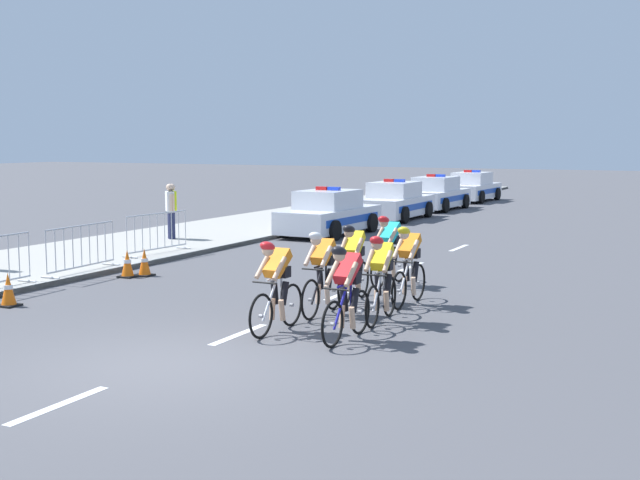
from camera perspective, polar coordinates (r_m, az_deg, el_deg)
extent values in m
plane|color=#4C4C51|center=(11.89, -10.80, -8.42)|extent=(160.00, 160.00, 0.00)
cube|color=#A3A099|center=(27.90, -7.12, 0.57)|extent=(4.95, 60.00, 0.12)
cube|color=#9E9E99|center=(26.66, -2.82, 0.33)|extent=(0.16, 60.00, 0.13)
cube|color=white|center=(10.44, -17.56, -10.79)|extent=(0.14, 1.60, 0.01)
cube|color=white|center=(13.48, -5.62, -6.48)|extent=(0.14, 1.60, 0.01)
cube|color=white|center=(16.93, 1.59, -3.70)|extent=(0.14, 1.60, 0.01)
cube|color=white|center=(20.58, 6.28, -1.84)|extent=(0.14, 1.60, 0.01)
cube|color=white|center=(24.34, 9.54, -0.54)|extent=(0.14, 1.60, 0.01)
torus|color=black|center=(13.10, -4.08, -5.25)|extent=(0.05, 0.72, 0.72)
cylinder|color=#99999E|center=(13.10, -4.08, -5.25)|extent=(0.06, 0.06, 0.06)
torus|color=black|center=(13.95, -1.97, -4.49)|extent=(0.05, 0.72, 0.72)
cylinder|color=#99999E|center=(13.95, -1.97, -4.49)|extent=(0.06, 0.06, 0.06)
cylinder|color=white|center=(13.38, -3.11, -2.64)|extent=(0.04, 0.55, 0.04)
cylinder|color=white|center=(13.29, -3.48, -4.13)|extent=(0.04, 0.48, 0.63)
cylinder|color=white|center=(13.61, -2.68, -3.78)|extent=(0.04, 0.04, 0.65)
cylinder|color=black|center=(13.09, -3.87, -2.95)|extent=(0.42, 0.03, 0.03)
cube|color=black|center=(13.55, -2.69, -2.35)|extent=(0.10, 0.22, 0.05)
cube|color=orange|center=(13.41, -2.96, -1.58)|extent=(0.28, 0.55, 0.46)
cube|color=black|center=(13.53, -2.71, -2.19)|extent=(0.28, 0.20, 0.18)
cylinder|color=black|center=(13.50, -2.48, -3.69)|extent=(0.11, 0.22, 0.40)
cylinder|color=tan|center=(13.49, -2.64, -4.85)|extent=(0.09, 0.15, 0.36)
cylinder|color=black|center=(13.59, -3.14, -3.62)|extent=(0.11, 0.17, 0.40)
cylinder|color=tan|center=(13.58, -3.30, -4.77)|extent=(0.09, 0.12, 0.36)
cylinder|color=tan|center=(13.15, -2.82, -1.97)|extent=(0.08, 0.40, 0.35)
cylinder|color=tan|center=(13.31, -4.01, -1.87)|extent=(0.08, 0.40, 0.35)
sphere|color=tan|center=(13.12, -3.61, -0.72)|extent=(0.19, 0.19, 0.19)
ellipsoid|color=red|center=(13.10, -3.64, -0.44)|extent=(0.23, 0.32, 0.24)
torus|color=black|center=(12.51, 0.87, -5.82)|extent=(0.05, 0.72, 0.72)
cylinder|color=#99999E|center=(12.51, 0.87, -5.82)|extent=(0.06, 0.06, 0.06)
torus|color=black|center=(13.39, 2.78, -4.98)|extent=(0.05, 0.72, 0.72)
cylinder|color=#99999E|center=(13.39, 2.78, -4.98)|extent=(0.06, 0.06, 0.06)
cylinder|color=#1E1E99|center=(12.80, 1.77, -3.08)|extent=(0.04, 0.55, 0.04)
cylinder|color=#1E1E99|center=(12.70, 1.42, -4.64)|extent=(0.05, 0.48, 0.63)
cylinder|color=#1E1E99|center=(13.03, 2.14, -4.26)|extent=(0.04, 0.04, 0.65)
cylinder|color=black|center=(12.49, 1.08, -3.42)|extent=(0.42, 0.03, 0.03)
cube|color=black|center=(12.97, 2.15, -2.77)|extent=(0.10, 0.22, 0.05)
cube|color=red|center=(12.83, 1.92, -1.97)|extent=(0.29, 0.55, 0.46)
cube|color=black|center=(12.95, 2.13, -2.60)|extent=(0.28, 0.20, 0.18)
cylinder|color=black|center=(12.93, 2.39, -4.16)|extent=(0.11, 0.22, 0.40)
cylinder|color=tan|center=(12.92, 2.24, -5.37)|extent=(0.09, 0.15, 0.36)
cylinder|color=black|center=(13.01, 1.67, -4.10)|extent=(0.11, 0.17, 0.40)
cylinder|color=tan|center=(12.99, 1.51, -5.30)|extent=(0.09, 0.12, 0.36)
cylinder|color=tan|center=(12.57, 2.16, -2.38)|extent=(0.08, 0.40, 0.35)
cylinder|color=tan|center=(12.71, 0.85, -2.27)|extent=(0.08, 0.40, 0.35)
sphere|color=tan|center=(12.52, 1.33, -1.07)|extent=(0.19, 0.19, 0.19)
ellipsoid|color=black|center=(12.51, 1.32, -0.78)|extent=(0.23, 0.32, 0.24)
torus|color=black|center=(14.39, -0.66, -4.14)|extent=(0.06, 0.72, 0.72)
cylinder|color=#99999E|center=(14.39, -0.66, -4.14)|extent=(0.06, 0.06, 0.06)
torus|color=black|center=(15.28, 0.96, -3.48)|extent=(0.06, 0.72, 0.72)
cylinder|color=#99999E|center=(15.28, 0.96, -3.48)|extent=(0.06, 0.06, 0.06)
cylinder|color=black|center=(14.70, 0.09, -1.77)|extent=(0.05, 0.55, 0.04)
cylinder|color=black|center=(14.59, -0.20, -3.12)|extent=(0.05, 0.48, 0.63)
cylinder|color=black|center=(14.93, 0.41, -2.82)|extent=(0.04, 0.04, 0.65)
cylinder|color=black|center=(14.39, -0.50, -2.04)|extent=(0.42, 0.04, 0.03)
cube|color=black|center=(14.87, 0.41, -1.51)|extent=(0.11, 0.22, 0.05)
cube|color=orange|center=(14.73, 0.21, -0.81)|extent=(0.29, 0.56, 0.45)
cube|color=black|center=(14.86, 0.40, -1.37)|extent=(0.29, 0.21, 0.18)
cylinder|color=black|center=(14.83, 0.63, -2.73)|extent=(0.12, 0.23, 0.40)
cylinder|color=beige|center=(14.80, 0.50, -3.78)|extent=(0.09, 0.16, 0.36)
cylinder|color=black|center=(14.90, 0.00, -2.68)|extent=(0.11, 0.17, 0.40)
cylinder|color=beige|center=(14.88, -0.13, -3.73)|extent=(0.09, 0.12, 0.36)
cylinder|color=beige|center=(14.48, 0.43, -1.14)|extent=(0.09, 0.40, 0.35)
cylinder|color=beige|center=(14.61, -0.71, -1.07)|extent=(0.09, 0.40, 0.35)
sphere|color=beige|center=(14.43, -0.28, -0.01)|extent=(0.19, 0.19, 0.19)
ellipsoid|color=white|center=(14.41, -0.30, 0.24)|extent=(0.24, 0.32, 0.24)
torus|color=black|center=(13.81, 3.62, -4.62)|extent=(0.11, 0.73, 0.72)
cylinder|color=#99999E|center=(13.81, 3.62, -4.62)|extent=(0.06, 0.06, 0.06)
torus|color=black|center=(14.75, 4.82, -3.89)|extent=(0.11, 0.73, 0.72)
cylinder|color=#99999E|center=(14.75, 4.82, -3.89)|extent=(0.06, 0.06, 0.06)
cylinder|color=silver|center=(14.14, 4.20, -2.14)|extent=(0.08, 0.55, 0.04)
cylinder|color=silver|center=(14.03, 3.97, -3.55)|extent=(0.08, 0.48, 0.63)
cylinder|color=silver|center=(14.38, 4.43, -3.22)|extent=(0.04, 0.04, 0.65)
cylinder|color=black|center=(13.81, 3.76, -2.43)|extent=(0.42, 0.06, 0.03)
cube|color=black|center=(14.32, 4.44, -1.86)|extent=(0.12, 0.23, 0.05)
cube|color=yellow|center=(14.17, 4.30, -1.13)|extent=(0.33, 0.57, 0.46)
cube|color=black|center=(14.30, 4.43, -1.71)|extent=(0.30, 0.22, 0.18)
cylinder|color=black|center=(14.29, 4.70, -3.12)|extent=(0.13, 0.23, 0.40)
cylinder|color=tan|center=(14.26, 4.60, -4.22)|extent=(0.10, 0.16, 0.36)
cylinder|color=black|center=(14.34, 4.01, -3.08)|extent=(0.12, 0.18, 0.40)
cylinder|color=tan|center=(14.31, 3.91, -4.17)|extent=(0.10, 0.13, 0.36)
cylinder|color=tan|center=(13.93, 4.66, -1.49)|extent=(0.11, 0.41, 0.35)
cylinder|color=tan|center=(14.02, 3.41, -1.42)|extent=(0.11, 0.41, 0.35)
sphere|color=tan|center=(13.86, 3.94, -0.31)|extent=(0.19, 0.19, 0.19)
ellipsoid|color=red|center=(13.84, 3.93, -0.05)|extent=(0.26, 0.33, 0.24)
torus|color=black|center=(15.54, 1.71, -3.31)|extent=(0.10, 0.73, 0.72)
cylinder|color=#99999E|center=(15.54, 1.71, -3.31)|extent=(0.06, 0.06, 0.06)
torus|color=black|center=(16.47, 2.93, -2.73)|extent=(0.10, 0.73, 0.72)
cylinder|color=#99999E|center=(16.47, 2.93, -2.73)|extent=(0.06, 0.06, 0.06)
cylinder|color=#B21919|center=(15.87, 2.29, -1.13)|extent=(0.08, 0.55, 0.04)
cylinder|color=#B21919|center=(15.76, 2.07, -2.38)|extent=(0.08, 0.48, 0.63)
cylinder|color=#B21919|center=(16.10, 2.53, -2.11)|extent=(0.04, 0.04, 0.65)
cylinder|color=black|center=(15.55, 1.85, -1.37)|extent=(0.42, 0.06, 0.03)
cube|color=black|center=(16.05, 2.53, -0.90)|extent=(0.12, 0.23, 0.05)
cube|color=yellow|center=(15.91, 2.39, -0.24)|extent=(0.32, 0.56, 0.47)
cube|color=black|center=(16.04, 2.52, -0.76)|extent=(0.29, 0.22, 0.18)
cylinder|color=black|center=(16.01, 2.76, -2.02)|extent=(0.13, 0.23, 0.40)
cylinder|color=tan|center=(15.98, 2.66, -2.99)|extent=(0.10, 0.16, 0.36)
cylinder|color=black|center=(16.07, 2.15, -1.98)|extent=(0.12, 0.18, 0.40)
cylinder|color=tan|center=(16.04, 2.05, -2.95)|extent=(0.10, 0.13, 0.36)
cylinder|color=tan|center=(15.66, 2.67, -0.54)|extent=(0.11, 0.41, 0.35)
cylinder|color=tan|center=(15.77, 1.57, -0.48)|extent=(0.11, 0.41, 0.35)
sphere|color=tan|center=(15.60, 2.01, 0.51)|extent=(0.19, 0.19, 0.19)
ellipsoid|color=black|center=(15.59, 2.00, 0.74)|extent=(0.25, 0.33, 0.24)
torus|color=black|center=(15.32, 5.46, -3.49)|extent=(0.06, 0.72, 0.72)
cylinder|color=#99999E|center=(15.32, 5.46, -3.49)|extent=(0.06, 0.06, 0.06)
torus|color=black|center=(16.24, 6.78, -2.91)|extent=(0.06, 0.72, 0.72)
cylinder|color=#99999E|center=(16.24, 6.78, -2.91)|extent=(0.06, 0.06, 0.06)
cylinder|color=white|center=(15.65, 6.10, -1.28)|extent=(0.04, 0.55, 0.04)
cylinder|color=white|center=(15.54, 5.85, -2.54)|extent=(0.05, 0.48, 0.63)
cylinder|color=white|center=(15.88, 6.34, -2.27)|extent=(0.04, 0.04, 0.65)
cylinder|color=black|center=(15.33, 5.62, -1.52)|extent=(0.42, 0.03, 0.03)
cube|color=black|center=(15.83, 6.36, -1.04)|extent=(0.10, 0.22, 0.05)
cube|color=orange|center=(15.69, 6.21, -0.38)|extent=(0.29, 0.56, 0.44)
cube|color=black|center=(15.81, 6.35, -0.90)|extent=(0.28, 0.20, 0.18)
cylinder|color=black|center=(15.78, 6.57, -2.18)|extent=(0.11, 0.22, 0.40)
cylinder|color=beige|center=(15.75, 6.46, -3.17)|extent=(0.09, 0.16, 0.36)
cylinder|color=black|center=(15.85, 5.96, -2.14)|extent=(0.11, 0.17, 0.40)
cylinder|color=beige|center=(15.82, 5.85, -3.12)|extent=(0.09, 0.12, 0.36)
cylinder|color=beige|center=(15.44, 6.47, -0.69)|extent=(0.08, 0.40, 0.35)
cylinder|color=beige|center=(15.55, 5.37, -0.61)|extent=(0.08, 0.40, 0.35)
sphere|color=beige|center=(15.38, 5.81, 0.38)|extent=(0.19, 0.19, 0.19)
ellipsoid|color=yellow|center=(15.36, 5.80, 0.62)|extent=(0.24, 0.32, 0.24)
torus|color=black|center=(17.44, 4.05, -2.20)|extent=(0.11, 0.73, 0.72)
cylinder|color=#99999E|center=(17.44, 4.05, -2.20)|extent=(0.07, 0.07, 0.06)
torus|color=black|center=(18.32, 5.50, -1.77)|extent=(0.11, 0.73, 0.72)
cylinder|color=#99999E|center=(18.32, 5.50, -1.77)|extent=(0.07, 0.07, 0.06)
cylinder|color=silver|center=(17.76, 4.74, -0.29)|extent=(0.09, 0.55, 0.04)
cylinder|color=silver|center=(17.65, 4.47, -1.39)|extent=(0.08, 0.48, 0.63)
cylinder|color=silver|center=(17.98, 5.02, -1.18)|extent=(0.04, 0.04, 0.65)
cylinder|color=black|center=(17.45, 4.22, -0.48)|extent=(0.42, 0.07, 0.03)
cube|color=black|center=(17.93, 5.03, -0.09)|extent=(0.12, 0.23, 0.05)
cube|color=#19B2B7|center=(17.80, 4.86, 0.50)|extent=(0.33, 0.57, 0.45)
cube|color=black|center=(17.92, 5.02, 0.03)|extent=(0.30, 0.22, 0.18)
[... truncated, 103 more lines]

